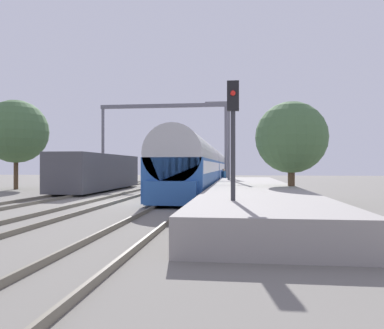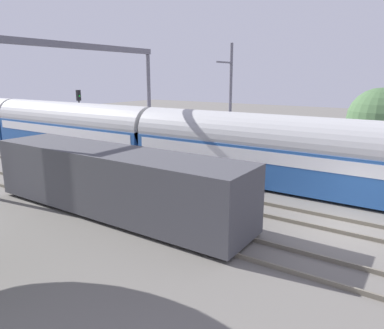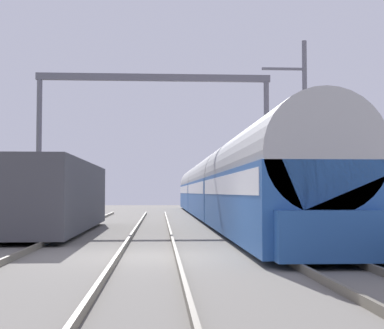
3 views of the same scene
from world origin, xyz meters
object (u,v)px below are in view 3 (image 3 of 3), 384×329
at_px(freight_car, 56,197).
at_px(catenary_gantry, 154,117).
at_px(passenger_train, 217,187).
at_px(person_crossing, 268,205).
at_px(railway_signal_far, 244,170).

height_order(freight_car, catenary_gantry, catenary_gantry).
relative_size(passenger_train, person_crossing, 28.44).
relative_size(passenger_train, railway_signal_far, 10.16).
xyz_separation_m(person_crossing, catenary_gantry, (-5.77, 1.25, 4.59)).
xyz_separation_m(passenger_train, railway_signal_far, (1.92, 1.35, 1.14)).
bearing_deg(person_crossing, freight_car, -101.58).
bearing_deg(freight_car, person_crossing, 27.35).
bearing_deg(catenary_gantry, person_crossing, -12.18).
relative_size(passenger_train, catenary_gantry, 4.00).
distance_m(passenger_train, person_crossing, 7.90).
bearing_deg(person_crossing, railway_signal_far, 140.48).
height_order(person_crossing, catenary_gantry, catenary_gantry).
bearing_deg(person_crossing, passenger_train, 154.53).
relative_size(freight_car, railway_signal_far, 2.69).
height_order(person_crossing, railway_signal_far, railway_signal_far).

